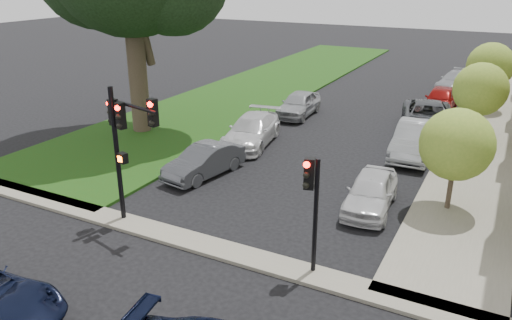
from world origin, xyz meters
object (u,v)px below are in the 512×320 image
at_px(car_parked_0, 371,192).
at_px(car_parked_7, 299,104).
at_px(car_parked_3, 441,99).
at_px(car_parked_2, 428,117).
at_px(traffic_signal_secondary, 312,195).
at_px(car_parked_6, 252,130).
at_px(small_tree_a, 457,145).
at_px(car_parked_4, 455,81).
at_px(car_parked_5, 204,161).
at_px(small_tree_b, 480,89).
at_px(car_parked_1, 415,140).
at_px(traffic_signal_main, 124,132).
at_px(small_tree_c, 490,66).

height_order(car_parked_0, car_parked_7, car_parked_7).
bearing_deg(car_parked_3, car_parked_2, -89.34).
xyz_separation_m(traffic_signal_secondary, car_parked_3, (0.56, 20.47, -1.75)).
bearing_deg(car_parked_6, small_tree_a, -28.17).
bearing_deg(car_parked_2, car_parked_4, 77.87).
bearing_deg(car_parked_5, car_parked_7, 100.18).
relative_size(small_tree_b, traffic_signal_secondary, 1.12).
bearing_deg(car_parked_7, car_parked_2, 0.20).
relative_size(car_parked_4, car_parked_7, 1.08).
distance_m(car_parked_2, car_parked_4, 11.34).
bearing_deg(traffic_signal_secondary, car_parked_6, 126.27).
bearing_deg(car_parked_4, car_parked_5, -99.12).
distance_m(traffic_signal_secondary, car_parked_1, 11.57).
bearing_deg(car_parked_5, traffic_signal_secondary, -25.80).
height_order(small_tree_a, car_parked_6, small_tree_a).
bearing_deg(traffic_signal_main, small_tree_c, 66.19).
height_order(small_tree_a, car_parked_0, small_tree_a).
distance_m(small_tree_b, car_parked_7, 10.01).
distance_m(car_parked_6, car_parked_7, 5.94).
bearing_deg(traffic_signal_secondary, car_parked_7, 114.05).
relative_size(small_tree_a, car_parked_7, 0.89).
height_order(small_tree_b, car_parked_2, small_tree_b).
height_order(small_tree_b, car_parked_4, small_tree_b).
relative_size(small_tree_b, traffic_signal_main, 0.84).
bearing_deg(traffic_signal_secondary, small_tree_c, 82.20).
relative_size(small_tree_c, car_parked_1, 0.87).
height_order(car_parked_3, car_parked_6, car_parked_3).
height_order(small_tree_b, car_parked_7, small_tree_b).
distance_m(small_tree_c, car_parked_2, 6.94).
xyz_separation_m(small_tree_c, traffic_signal_secondary, (-2.99, -21.85, -0.31)).
xyz_separation_m(car_parked_2, car_parked_3, (-0.03, 4.82, -0.05)).
bearing_deg(car_parked_0, car_parked_7, 120.08).
bearing_deg(car_parked_2, car_parked_5, -135.80).
xyz_separation_m(car_parked_1, car_parked_6, (-7.59, -2.07, -0.07)).
relative_size(car_parked_0, car_parked_5, 1.00).
distance_m(car_parked_3, car_parked_6, 13.37).
xyz_separation_m(small_tree_c, car_parked_0, (-2.57, -16.91, -2.12)).
bearing_deg(car_parked_3, traffic_signal_main, -109.06).
xyz_separation_m(small_tree_b, car_parked_7, (-9.82, 0.04, -1.93)).
height_order(car_parked_0, car_parked_6, car_parked_6).
height_order(traffic_signal_main, traffic_signal_secondary, traffic_signal_main).
height_order(car_parked_3, car_parked_7, car_parked_3).
xyz_separation_m(small_tree_c, traffic_signal_main, (-9.62, -21.81, 0.50)).
bearing_deg(traffic_signal_main, car_parked_2, 65.18).
bearing_deg(traffic_signal_main, car_parked_4, 74.92).
bearing_deg(car_parked_6, car_parked_1, 5.43).
bearing_deg(traffic_signal_secondary, car_parked_5, 144.61).
bearing_deg(small_tree_b, car_parked_7, 179.74).
bearing_deg(car_parked_4, traffic_signal_main, -95.89).
bearing_deg(car_parked_7, car_parked_4, 54.92).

